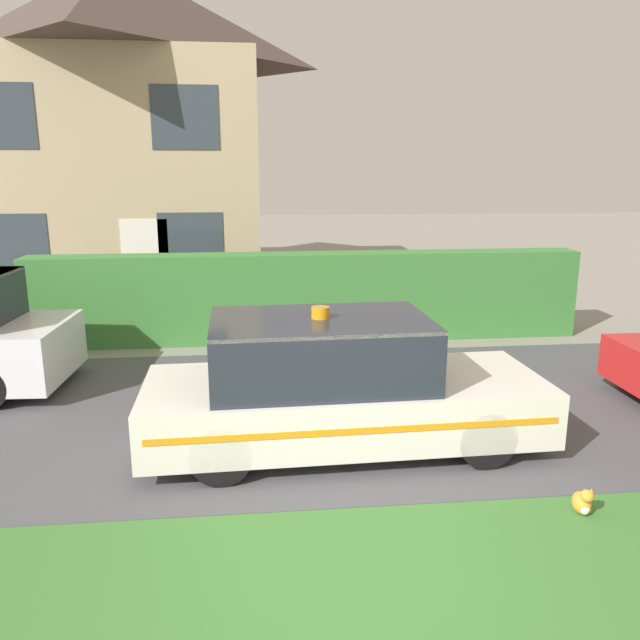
# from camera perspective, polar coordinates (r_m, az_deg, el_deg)

# --- Properties ---
(ground_plane) EXTENTS (80.00, 80.00, 0.00)m
(ground_plane) POSITION_cam_1_polar(r_m,az_deg,el_deg) (5.35, 2.96, -22.38)
(ground_plane) COLOR gray
(road_strip) EXTENTS (28.00, 5.21, 0.01)m
(road_strip) POSITION_cam_1_polar(r_m,az_deg,el_deg) (8.51, -0.85, -7.99)
(road_strip) COLOR #4C4C51
(road_strip) RESTS_ON ground
(lawn_verge) EXTENTS (28.00, 2.28, 0.01)m
(lawn_verge) POSITION_cam_1_polar(r_m,az_deg,el_deg) (5.24, 3.21, -23.20)
(lawn_verge) COLOR #3D7533
(lawn_verge) RESTS_ON ground
(garden_hedge) EXTENTS (10.17, 0.67, 1.64)m
(garden_hedge) POSITION_cam_1_polar(r_m,az_deg,el_deg) (11.65, -1.03, 2.13)
(garden_hedge) COLOR #3D7F38
(garden_hedge) RESTS_ON ground
(police_car) EXTENTS (4.58, 1.84, 1.65)m
(police_car) POSITION_cam_1_polar(r_m,az_deg,el_deg) (7.15, 1.48, -6.02)
(police_car) COLOR black
(police_car) RESTS_ON road_strip
(cat) EXTENTS (0.22, 0.33, 0.30)m
(cat) POSITION_cam_1_polar(r_m,az_deg,el_deg) (6.53, 22.90, -15.07)
(cat) COLOR orange
(cat) RESTS_ON ground
(house_left) EXTENTS (7.04, 7.07, 8.12)m
(house_left) POSITION_cam_1_polar(r_m,az_deg,el_deg) (17.51, -17.31, 16.33)
(house_left) COLOR tan
(house_left) RESTS_ON ground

